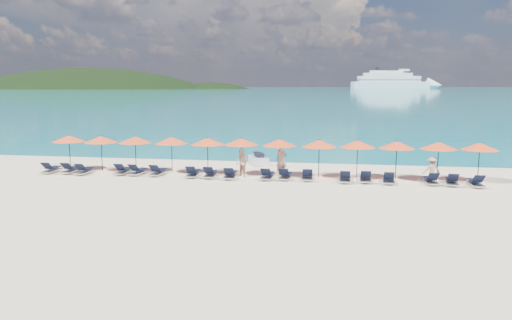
# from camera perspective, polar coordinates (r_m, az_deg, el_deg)

# --- Properties ---
(ground) EXTENTS (1400.00, 1400.00, 0.00)m
(ground) POSITION_cam_1_polar(r_m,az_deg,el_deg) (25.66, -1.13, -3.64)
(ground) COLOR beige
(sea) EXTENTS (1600.00, 1300.00, 0.01)m
(sea) POSITION_cam_1_polar(r_m,az_deg,el_deg) (684.66, 9.42, 8.08)
(sea) COLOR #1FA9B2
(sea) RESTS_ON ground
(headland_main) EXTENTS (374.00, 242.00, 126.50)m
(headland_main) POSITION_cam_1_polar(r_m,az_deg,el_deg) (643.08, -18.64, 4.33)
(headland_main) COLOR black
(headland_main) RESTS_ON ground
(headland_small) EXTENTS (162.00, 126.00, 85.50)m
(headland_small) POSITION_cam_1_polar(r_m,az_deg,el_deg) (606.11, -5.11, 4.79)
(headland_small) COLOR black
(headland_small) RESTS_ON ground
(cruise_ship) EXTENTS (113.97, 44.08, 31.44)m
(cruise_ship) POSITION_cam_1_polar(r_m,az_deg,el_deg) (644.57, 15.94, 8.57)
(cruise_ship) COLOR white
(cruise_ship) RESTS_ON ground
(jetski) EXTENTS (1.75, 2.36, 0.79)m
(jetski) POSITION_cam_1_polar(r_m,az_deg,el_deg) (34.36, 0.28, 0.05)
(jetski) COLOR silver
(jetski) RESTS_ON ground
(beachgoer_a) EXTENTS (0.83, 0.74, 1.91)m
(beachgoer_a) POSITION_cam_1_polar(r_m,az_deg,el_deg) (29.75, 2.92, -0.08)
(beachgoer_a) COLOR tan
(beachgoer_a) RESTS_ON ground
(beachgoer_b) EXTENTS (0.91, 0.84, 1.64)m
(beachgoer_b) POSITION_cam_1_polar(r_m,az_deg,el_deg) (29.70, -1.63, -0.35)
(beachgoer_b) COLOR tan
(beachgoer_b) RESTS_ON ground
(beachgoer_c) EXTENTS (1.00, 0.57, 1.46)m
(beachgoer_c) POSITION_cam_1_polar(r_m,az_deg,el_deg) (29.60, 19.46, -1.05)
(beachgoer_c) COLOR tan
(beachgoer_c) RESTS_ON ground
(umbrella_0) EXTENTS (2.10, 2.10, 2.28)m
(umbrella_0) POSITION_cam_1_polar(r_m,az_deg,el_deg) (34.14, -20.60, 2.30)
(umbrella_0) COLOR black
(umbrella_0) RESTS_ON ground
(umbrella_1) EXTENTS (2.10, 2.10, 2.28)m
(umbrella_1) POSITION_cam_1_polar(r_m,az_deg,el_deg) (33.03, -17.30, 2.27)
(umbrella_1) COLOR black
(umbrella_1) RESTS_ON ground
(umbrella_2) EXTENTS (2.10, 2.10, 2.28)m
(umbrella_2) POSITION_cam_1_polar(r_m,az_deg,el_deg) (32.24, -13.65, 2.27)
(umbrella_2) COLOR black
(umbrella_2) RESTS_ON ground
(umbrella_3) EXTENTS (2.10, 2.10, 2.28)m
(umbrella_3) POSITION_cam_1_polar(r_m,az_deg,el_deg) (31.35, -9.64, 2.22)
(umbrella_3) COLOR black
(umbrella_3) RESTS_ON ground
(umbrella_4) EXTENTS (2.10, 2.10, 2.28)m
(umbrella_4) POSITION_cam_1_polar(r_m,az_deg,el_deg) (30.59, -5.56, 2.14)
(umbrella_4) COLOR black
(umbrella_4) RESTS_ON ground
(umbrella_5) EXTENTS (2.10, 2.10, 2.28)m
(umbrella_5) POSITION_cam_1_polar(r_m,az_deg,el_deg) (30.30, -1.72, 2.12)
(umbrella_5) COLOR black
(umbrella_5) RESTS_ON ground
(umbrella_6) EXTENTS (2.10, 2.10, 2.28)m
(umbrella_6) POSITION_cam_1_polar(r_m,az_deg,el_deg) (29.79, 2.69, 2.00)
(umbrella_6) COLOR black
(umbrella_6) RESTS_ON ground
(umbrella_7) EXTENTS (2.10, 2.10, 2.28)m
(umbrella_7) POSITION_cam_1_polar(r_m,az_deg,el_deg) (29.52, 7.23, 1.88)
(umbrella_7) COLOR black
(umbrella_7) RESTS_ON ground
(umbrella_8) EXTENTS (2.10, 2.10, 2.28)m
(umbrella_8) POSITION_cam_1_polar(r_m,az_deg,el_deg) (29.66, 11.54, 1.80)
(umbrella_8) COLOR black
(umbrella_8) RESTS_ON ground
(umbrella_9) EXTENTS (2.10, 2.10, 2.28)m
(umbrella_9) POSITION_cam_1_polar(r_m,az_deg,el_deg) (29.71, 15.80, 1.66)
(umbrella_9) COLOR black
(umbrella_9) RESTS_ON ground
(umbrella_10) EXTENTS (2.10, 2.10, 2.28)m
(umbrella_10) POSITION_cam_1_polar(r_m,az_deg,el_deg) (30.12, 20.16, 1.55)
(umbrella_10) COLOR black
(umbrella_10) RESTS_ON ground
(umbrella_11) EXTENTS (2.10, 2.10, 2.28)m
(umbrella_11) POSITION_cam_1_polar(r_m,az_deg,el_deg) (30.65, 24.21, 1.43)
(umbrella_11) COLOR black
(umbrella_11) RESTS_ON ground
(lounger_0) EXTENTS (0.73, 1.74, 0.66)m
(lounger_0) POSITION_cam_1_polar(r_m,az_deg,el_deg) (33.59, -22.34, -0.96)
(lounger_0) COLOR silver
(lounger_0) RESTS_ON ground
(lounger_1) EXTENTS (0.72, 1.73, 0.66)m
(lounger_1) POSITION_cam_1_polar(r_m,az_deg,el_deg) (33.06, -20.43, -1.00)
(lounger_1) COLOR silver
(lounger_1) RESTS_ON ground
(lounger_2) EXTENTS (0.67, 1.72, 0.66)m
(lounger_2) POSITION_cam_1_polar(r_m,az_deg,el_deg) (32.40, -19.00, -1.11)
(lounger_2) COLOR silver
(lounger_2) RESTS_ON ground
(lounger_3) EXTENTS (0.63, 1.70, 0.66)m
(lounger_3) POSITION_cam_1_polar(r_m,az_deg,el_deg) (31.65, -14.92, -1.15)
(lounger_3) COLOR silver
(lounger_3) RESTS_ON ground
(lounger_4) EXTENTS (0.79, 1.75, 0.66)m
(lounger_4) POSITION_cam_1_polar(r_m,az_deg,el_deg) (31.22, -13.30, -1.23)
(lounger_4) COLOR silver
(lounger_4) RESTS_ON ground
(lounger_5) EXTENTS (0.65, 1.71, 0.66)m
(lounger_5) POSITION_cam_1_polar(r_m,az_deg,el_deg) (30.75, -11.14, -1.30)
(lounger_5) COLOR silver
(lounger_5) RESTS_ON ground
(lounger_6) EXTENTS (0.77, 1.75, 0.66)m
(lounger_6) POSITION_cam_1_polar(r_m,az_deg,el_deg) (29.90, -7.25, -1.49)
(lounger_6) COLOR silver
(lounger_6) RESTS_ON ground
(lounger_7) EXTENTS (0.72, 1.73, 0.66)m
(lounger_7) POSITION_cam_1_polar(r_m,az_deg,el_deg) (29.63, -5.25, -1.55)
(lounger_7) COLOR silver
(lounger_7) RESTS_ON ground
(lounger_8) EXTENTS (0.77, 1.75, 0.66)m
(lounger_8) POSITION_cam_1_polar(r_m,az_deg,el_deg) (29.18, -2.99, -1.68)
(lounger_8) COLOR silver
(lounger_8) RESTS_ON ground
(lounger_9) EXTENTS (0.63, 1.71, 0.66)m
(lounger_9) POSITION_cam_1_polar(r_m,az_deg,el_deg) (28.95, 1.28, -1.76)
(lounger_9) COLOR silver
(lounger_9) RESTS_ON ground
(lounger_10) EXTENTS (0.70, 1.73, 0.66)m
(lounger_10) POSITION_cam_1_polar(r_m,az_deg,el_deg) (28.98, 3.37, -1.76)
(lounger_10) COLOR silver
(lounger_10) RESTS_ON ground
(lounger_11) EXTENTS (0.77, 1.75, 0.66)m
(lounger_11) POSITION_cam_1_polar(r_m,az_deg,el_deg) (28.88, 5.86, -1.83)
(lounger_11) COLOR silver
(lounger_11) RESTS_ON ground
(lounger_12) EXTENTS (0.65, 1.71, 0.66)m
(lounger_12) POSITION_cam_1_polar(r_m,az_deg,el_deg) (28.57, 10.16, -2.03)
(lounger_12) COLOR silver
(lounger_12) RESTS_ON ground
(lounger_13) EXTENTS (0.67, 1.72, 0.66)m
(lounger_13) POSITION_cam_1_polar(r_m,az_deg,el_deg) (28.82, 12.41, -2.01)
(lounger_13) COLOR silver
(lounger_13) RESTS_ON ground
(lounger_14) EXTENTS (0.72, 1.73, 0.66)m
(lounger_14) POSITION_cam_1_polar(r_m,az_deg,el_deg) (28.74, 14.92, -2.13)
(lounger_14) COLOR silver
(lounger_14) RESTS_ON ground
(lounger_15) EXTENTS (0.75, 1.74, 0.66)m
(lounger_15) POSITION_cam_1_polar(r_m,az_deg,el_deg) (29.17, 19.33, -2.17)
(lounger_15) COLOR silver
(lounger_15) RESTS_ON ground
(lounger_16) EXTENTS (0.77, 1.75, 0.66)m
(lounger_16) POSITION_cam_1_polar(r_m,az_deg,el_deg) (29.30, 21.47, -2.24)
(lounger_16) COLOR silver
(lounger_16) RESTS_ON ground
(lounger_17) EXTENTS (0.68, 1.72, 0.66)m
(lounger_17) POSITION_cam_1_polar(r_m,az_deg,el_deg) (29.38, 23.78, -2.34)
(lounger_17) COLOR silver
(lounger_17) RESTS_ON ground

